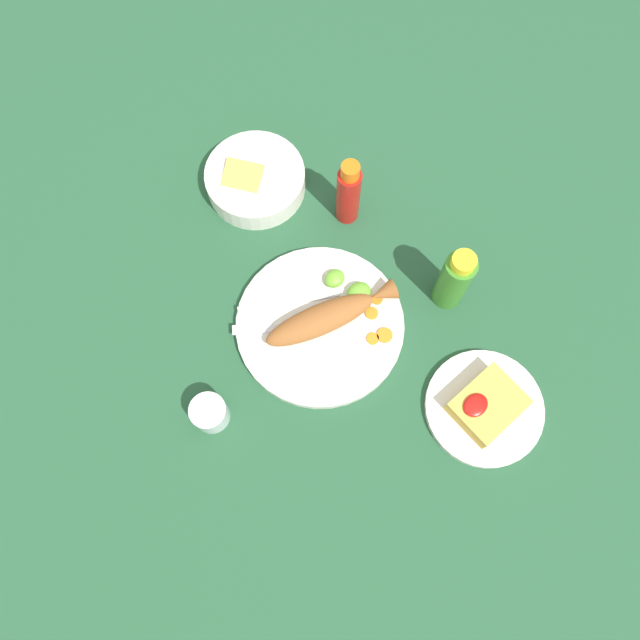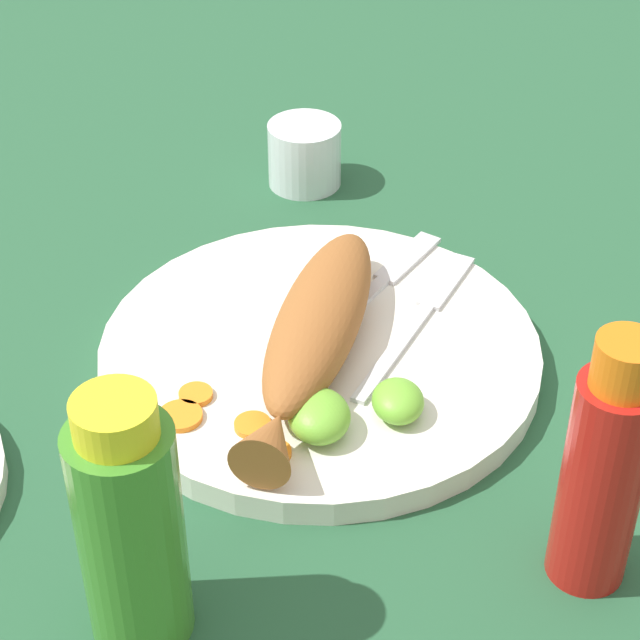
# 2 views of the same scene
# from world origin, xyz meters

# --- Properties ---
(ground_plane) EXTENTS (4.00, 4.00, 0.00)m
(ground_plane) POSITION_xyz_m (0.00, 0.00, 0.00)
(ground_plane) COLOR #235133
(main_plate) EXTENTS (0.30, 0.30, 0.02)m
(main_plate) POSITION_xyz_m (0.00, 0.00, 0.01)
(main_plate) COLOR silver
(main_plate) RESTS_ON ground_plane
(fried_fish) EXTENTS (0.25, 0.12, 0.04)m
(fried_fish) POSITION_xyz_m (-0.01, 0.00, 0.04)
(fried_fish) COLOR #935628
(fried_fish) RESTS_ON main_plate
(fork_near) EXTENTS (0.16, 0.12, 0.00)m
(fork_near) POSITION_xyz_m (0.06, -0.04, 0.02)
(fork_near) COLOR silver
(fork_near) RESTS_ON main_plate
(fork_far) EXTENTS (0.17, 0.10, 0.00)m
(fork_far) POSITION_xyz_m (0.03, -0.07, 0.02)
(fork_far) COLOR silver
(fork_far) RESTS_ON main_plate
(carrot_slice_near) EXTENTS (0.02, 0.02, 0.00)m
(carrot_slice_near) POSITION_xyz_m (-0.05, 0.08, 0.02)
(carrot_slice_near) COLOR orange
(carrot_slice_near) RESTS_ON main_plate
(carrot_slice_mid) EXTENTS (0.03, 0.03, 0.00)m
(carrot_slice_mid) POSITION_xyz_m (-0.07, 0.09, 0.02)
(carrot_slice_mid) COLOR orange
(carrot_slice_mid) RESTS_ON main_plate
(carrot_slice_far) EXTENTS (0.02, 0.02, 0.00)m
(carrot_slice_far) POSITION_xyz_m (-0.08, 0.05, 0.02)
(carrot_slice_far) COLOR orange
(carrot_slice_far) RESTS_ON main_plate
(carrot_slice_extra) EXTENTS (0.02, 0.02, 0.00)m
(carrot_slice_extra) POSITION_xyz_m (-0.11, 0.03, 0.02)
(carrot_slice_extra) COLOR orange
(carrot_slice_extra) RESTS_ON main_plate
(lime_wedge_main) EXTENTS (0.05, 0.04, 0.03)m
(lime_wedge_main) POSITION_xyz_m (-0.09, 0.01, 0.03)
(lime_wedge_main) COLOR #6BB233
(lime_wedge_main) RESTS_ON main_plate
(lime_wedge_side) EXTENTS (0.04, 0.03, 0.02)m
(lime_wedge_side) POSITION_xyz_m (-0.07, -0.04, 0.03)
(lime_wedge_side) COLOR #6BB233
(lime_wedge_side) RESTS_ON main_plate
(hot_sauce_bottle_red) EXTENTS (0.04, 0.04, 0.16)m
(hot_sauce_bottle_red) POSITION_xyz_m (-0.19, -0.14, 0.08)
(hot_sauce_bottle_red) COLOR #B21914
(hot_sauce_bottle_red) RESTS_ON ground_plane
(hot_sauce_bottle_green) EXTENTS (0.05, 0.05, 0.16)m
(hot_sauce_bottle_green) POSITION_xyz_m (-0.22, 0.11, 0.07)
(hot_sauce_bottle_green) COLOR #3D8428
(hot_sauce_bottle_green) RESTS_ON ground_plane
(salt_cup) EXTENTS (0.06, 0.06, 0.05)m
(salt_cup) POSITION_xyz_m (0.25, -0.00, 0.02)
(salt_cup) COLOR silver
(salt_cup) RESTS_ON ground_plane
(side_plate_fries) EXTENTS (0.20, 0.20, 0.01)m
(side_plate_fries) POSITION_xyz_m (-0.11, 0.30, 0.01)
(side_plate_fries) COLOR silver
(side_plate_fries) RESTS_ON ground_plane
(fries_pile) EXTENTS (0.11, 0.09, 0.04)m
(fries_pile) POSITION_xyz_m (-0.11, 0.30, 0.03)
(fries_pile) COLOR gold
(fries_pile) RESTS_ON side_plate_fries
(guacamole_bowl) EXTENTS (0.19, 0.19, 0.06)m
(guacamole_bowl) POSITION_xyz_m (-0.10, -0.30, 0.03)
(guacamole_bowl) COLOR white
(guacamole_bowl) RESTS_ON ground_plane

